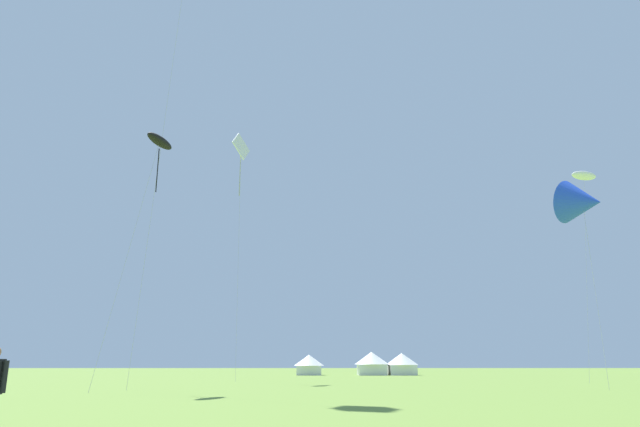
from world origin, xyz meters
TOP-DOWN VIEW (x-y plane):
  - kite_white_diamond at (-7.22, 46.13)m, footprint 1.37×3.19m
  - kite_white_parafoil at (22.43, 41.43)m, footprint 3.35×1.82m
  - kite_black_parafoil at (-9.86, 28.77)m, footprint 2.71×3.85m
  - kite_blue_delta at (17.24, 31.81)m, footprint 4.09×4.44m
  - festival_tent_center at (-0.90, 72.05)m, footprint 3.93×3.93m
  - festival_tent_left at (7.22, 72.05)m, footprint 4.49×4.49m
  - festival_tent_right at (11.14, 72.05)m, footprint 4.25×4.25m

SIDE VIEW (x-z plane):
  - festival_tent_center at x=-0.90m, z-range 0.14..2.69m
  - festival_tent_right at x=11.14m, z-range 0.15..2.91m
  - festival_tent_left at x=7.22m, z-range 0.16..3.07m
  - kite_blue_delta at x=17.24m, z-range 5.01..18.37m
  - kite_black_parafoil at x=-9.86m, z-range 7.05..22.05m
  - kite_white_parafoil at x=22.43m, z-range 8.14..25.39m
  - kite_white_diamond at x=-7.22m, z-range 9.50..32.05m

